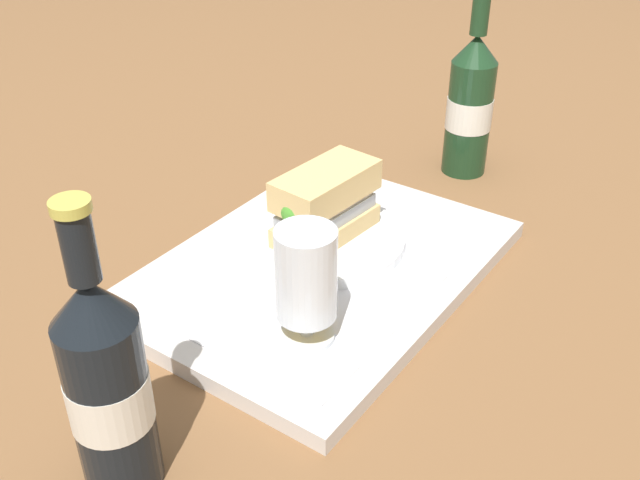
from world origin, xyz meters
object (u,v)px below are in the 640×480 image
at_px(sandwich, 324,204).
at_px(second_bottle, 470,104).
at_px(beer_glass, 306,279).
at_px(plate, 326,239).
at_px(beer_bottle, 107,385).

bearing_deg(sandwich, second_bottle, 179.34).
xyz_separation_m(sandwich, beer_glass, (0.15, 0.08, 0.01)).
bearing_deg(beer_glass, plate, -151.55).
bearing_deg(sandwich, beer_bottle, 13.06).
distance_m(plate, second_bottle, 0.32).
bearing_deg(second_bottle, plate, -5.75).
height_order(plate, sandwich, sandwich).
bearing_deg(plate, beer_bottle, 7.86).
relative_size(plate, beer_bottle, 0.71).
distance_m(plate, beer_bottle, 0.38).
xyz_separation_m(sandwich, beer_bottle, (0.37, 0.05, 0.03)).
relative_size(plate, beer_glass, 1.52).
height_order(sandwich, beer_glass, beer_glass).
bearing_deg(plate, second_bottle, 174.25).
xyz_separation_m(plate, second_bottle, (-0.31, 0.03, 0.08)).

